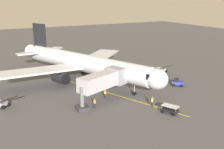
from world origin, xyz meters
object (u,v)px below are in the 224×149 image
airplane (83,63)px  safety_cone_nose_right (155,79)px  ground_crew_loader (105,94)px  tug_rear_apron (178,82)px  ground_crew_wing_walker (94,103)px  belt_loader_starboard_side (162,69)px  baggage_cart_portside (170,109)px  belt_loader_near_nose (1,103)px  ground_crew_marshaller (152,102)px  jet_bridge (105,80)px  safety_cone_nose_left (162,83)px

airplane → safety_cone_nose_right: (-14.30, 6.94, -3.73)m
ground_crew_loader → tug_rear_apron: 16.53m
ground_crew_wing_walker → belt_loader_starboard_side: size_ratio=0.36×
airplane → baggage_cart_portside: bearing=104.3°
tug_rear_apron → baggage_cart_portside: bearing=44.0°
ground_crew_loader → belt_loader_near_nose: belt_loader_near_nose is taller
airplane → ground_crew_marshaller: 19.68m
ground_crew_marshaller → safety_cone_nose_right: bearing=-128.7°
airplane → baggage_cart_portside: 23.25m
jet_bridge → ground_crew_wing_walker: jet_bridge is taller
jet_bridge → tug_rear_apron: jet_bridge is taller
baggage_cart_portside → ground_crew_marshaller: bearing=-74.7°
tug_rear_apron → safety_cone_nose_left: tug_rear_apron is taller
ground_crew_wing_walker → belt_loader_near_nose: 15.61m
ground_crew_marshaller → safety_cone_nose_right: 15.28m
ground_crew_marshaller → safety_cone_nose_right: (-9.55, -11.91, -0.61)m
airplane → jet_bridge: bearing=86.1°
jet_bridge → safety_cone_nose_left: jet_bridge is taller
airplane → ground_crew_wing_walker: bearing=74.6°
tug_rear_apron → safety_cone_nose_right: 5.70m
tug_rear_apron → safety_cone_nose_left: 3.21m
airplane → tug_rear_apron: bearing=142.2°
ground_crew_loader → belt_loader_starboard_side: (-20.25, -9.33, -0.17)m
safety_cone_nose_left → safety_cone_nose_right: (-0.63, -3.23, 0.00)m
belt_loader_starboard_side → safety_cone_nose_right: belt_loader_starboard_side is taller
jet_bridge → ground_crew_loader: 2.98m
belt_loader_near_nose → safety_cone_nose_right: (-31.93, -0.19, -0.44)m
ground_crew_wing_walker → belt_loader_near_nose: bearing=-29.8°
ground_crew_wing_walker → tug_rear_apron: ground_crew_wing_walker is taller
jet_bridge → ground_crew_marshaller: bearing=131.3°
jet_bridge → ground_crew_wing_walker: bearing=36.7°
belt_loader_near_nose → safety_cone_nose_left: 31.45m
ground_crew_marshaller → ground_crew_loader: same height
ground_crew_wing_walker → ground_crew_loader: size_ratio=1.00×
ground_crew_wing_walker → baggage_cart_portside: ground_crew_wing_walker is taller
jet_bridge → ground_crew_loader: jet_bridge is taller
belt_loader_starboard_side → tug_rear_apron: size_ratio=1.75×
jet_bridge → belt_loader_starboard_side: size_ratio=2.38×
airplane → safety_cone_nose_left: (-13.67, 10.16, -3.73)m
belt_loader_starboard_side → safety_cone_nose_left: belt_loader_starboard_side is taller
airplane → jet_bridge: size_ratio=3.44×
belt_loader_starboard_side → belt_loader_near_nose: bearing=7.2°
belt_loader_near_nose → jet_bridge: bearing=162.3°
belt_loader_starboard_side → jet_bridge: bearing=26.0°
ground_crew_wing_walker → belt_loader_near_nose: belt_loader_near_nose is taller
airplane → safety_cone_nose_left: 17.44m
airplane → ground_crew_loader: size_ratio=22.62×
belt_loader_starboard_side → safety_cone_nose_left: size_ratio=8.59×
belt_loader_starboard_side → baggage_cart_portside: bearing=54.8°
ground_crew_loader → safety_cone_nose_right: bearing=-162.0°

